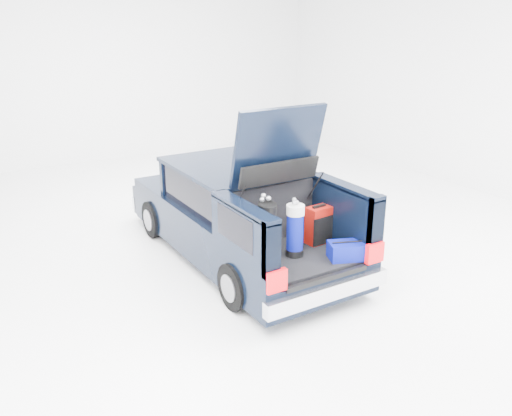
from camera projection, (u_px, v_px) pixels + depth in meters
ground at (239, 256)px, 8.41m from camera, size 14.00×14.00×0.00m
car at (235, 214)px, 8.27m from camera, size 1.87×4.65×2.47m
red_suitcase at (319, 225)px, 7.31m from camera, size 0.34×0.24×0.54m
black_golf_bag at (265, 231)px, 6.77m from camera, size 0.26×0.36×0.86m
blue_golf_bag at (295, 230)px, 6.89m from camera, size 0.26×0.26×0.78m
blue_duffel at (347, 250)px, 6.88m from camera, size 0.53×0.44×0.24m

